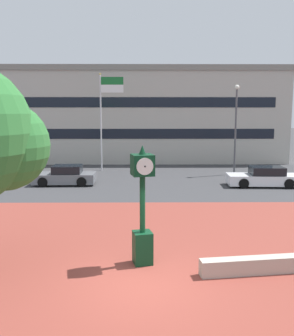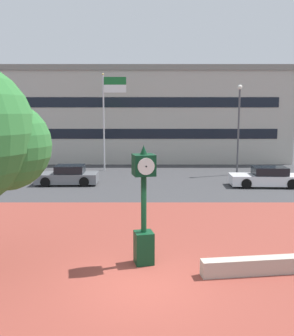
{
  "view_description": "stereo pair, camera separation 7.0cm",
  "coord_description": "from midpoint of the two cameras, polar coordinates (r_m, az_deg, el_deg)",
  "views": [
    {
      "loc": [
        0.14,
        -9.98,
        4.83
      ],
      "look_at": [
        0.25,
        1.87,
        3.04
      ],
      "focal_mm": 40.27,
      "sensor_mm": 36.0,
      "label": 1
    },
    {
      "loc": [
        0.21,
        -9.98,
        4.83
      ],
      "look_at": [
        0.25,
        1.87,
        3.04
      ],
      "focal_mm": 40.27,
      "sensor_mm": 36.0,
      "label": 2
    }
  ],
  "objects": [
    {
      "name": "street_clock",
      "position": [
        11.89,
        -0.86,
        -6.17
      ],
      "size": [
        0.78,
        0.81,
        3.8
      ],
      "rotation": [
        0.0,
        0.0,
        0.23
      ],
      "color": "#0C381E",
      "rests_on": "ground"
    },
    {
      "name": "flagpole_primary",
      "position": [
        30.94,
        -6.52,
        8.64
      ],
      "size": [
        1.92,
        0.14,
        7.83
      ],
      "color": "silver",
      "rests_on": "ground"
    },
    {
      "name": "ground_plane",
      "position": [
        11.09,
        -1.45,
        -17.24
      ],
      "size": [
        200.0,
        200.0,
        0.0
      ],
      "primitive_type": "plane",
      "color": "#38383A"
    },
    {
      "name": "planter_wall",
      "position": [
        12.06,
        15.47,
        -14.06
      ],
      "size": [
        3.22,
        0.82,
        0.5
      ],
      "primitive_type": "cube",
      "rotation": [
        0.0,
        0.0,
        0.13
      ],
      "color": "#ADA393",
      "rests_on": "ground"
    },
    {
      "name": "car_street_far",
      "position": [
        25.66,
        -12.34,
        -1.18
      ],
      "size": [
        4.05,
        2.0,
        1.28
      ],
      "rotation": [
        0.0,
        0.0,
        1.59
      ],
      "color": "slate",
      "rests_on": "ground"
    },
    {
      "name": "car_street_mid",
      "position": [
        25.63,
        17.2,
        -1.38
      ],
      "size": [
        4.64,
        1.99,
        1.28
      ],
      "rotation": [
        0.0,
        0.0,
        1.53
      ],
      "color": "silver",
      "rests_on": "ground"
    },
    {
      "name": "plaza_brick_paving",
      "position": [
        13.68,
        -1.26,
        -12.07
      ],
      "size": [
        44.0,
        13.65,
        0.01
      ],
      "primitive_type": "cube",
      "color": "brown",
      "rests_on": "ground"
    },
    {
      "name": "civic_building",
      "position": [
        41.18,
        -3.3,
        8.07
      ],
      "size": [
        31.26,
        14.22,
        8.94
      ],
      "color": "#B2ADA3",
      "rests_on": "ground"
    },
    {
      "name": "street_lamp_post",
      "position": [
        29.51,
        13.23,
        7.01
      ],
      "size": [
        0.36,
        0.36,
        6.79
      ],
      "color": "#4C4C51",
      "rests_on": "ground"
    }
  ]
}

